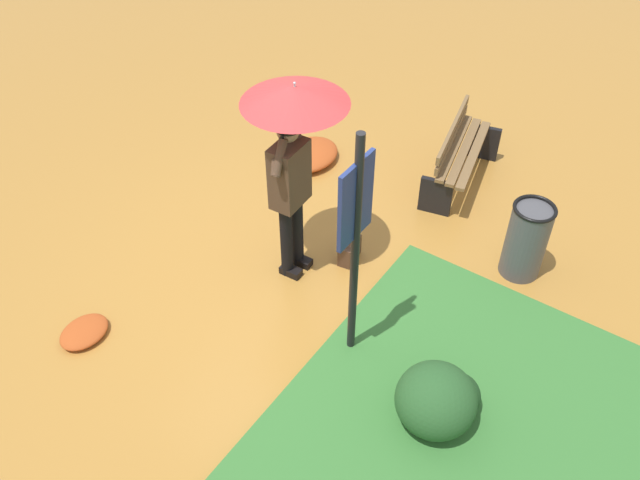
{
  "coord_description": "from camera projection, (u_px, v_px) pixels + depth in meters",
  "views": [
    {
      "loc": [
        -3.78,
        -3.04,
        4.78
      ],
      "look_at": [
        -0.23,
        -0.58,
        0.85
      ],
      "focal_mm": 37.25,
      "sensor_mm": 36.0,
      "label": 1
    }
  ],
  "objects": [
    {
      "name": "trash_bin",
      "position": [
        526.0,
        240.0,
        6.48
      ],
      "size": [
        0.42,
        0.42,
        0.83
      ],
      "color": "#4C4C51",
      "rests_on": "ground_plane"
    },
    {
      "name": "ground_plane",
      "position": [
        286.0,
        267.0,
        6.79
      ],
      "size": [
        18.0,
        18.0,
        0.0
      ],
      "primitive_type": "plane",
      "color": "#B27A33"
    },
    {
      "name": "info_sign_post",
      "position": [
        355.0,
        228.0,
        5.06
      ],
      "size": [
        0.44,
        0.07,
        2.3
      ],
      "color": "black",
      "rests_on": "ground_plane"
    },
    {
      "name": "person_with_umbrella",
      "position": [
        293.0,
        135.0,
        5.8
      ],
      "size": [
        0.96,
        0.96,
        2.04
      ],
      "color": "black",
      "rests_on": "ground_plane"
    },
    {
      "name": "shrub_cluster",
      "position": [
        440.0,
        399.0,
        5.29
      ],
      "size": [
        0.72,
        0.66,
        0.59
      ],
      "color": "#285628",
      "rests_on": "ground_plane"
    },
    {
      "name": "park_bench",
      "position": [
        460.0,
        154.0,
        7.58
      ],
      "size": [
        1.42,
        0.67,
        0.75
      ],
      "color": "black",
      "rests_on": "ground_plane"
    },
    {
      "name": "handbag",
      "position": [
        350.0,
        250.0,
        6.8
      ],
      "size": [
        0.32,
        0.19,
        0.37
      ],
      "color": "#4C3323",
      "rests_on": "ground_plane"
    },
    {
      "name": "leaf_pile_by_bench",
      "position": [
        84.0,
        332.0,
        6.09
      ],
      "size": [
        0.47,
        0.38,
        0.1
      ],
      "color": "#B74C1E",
      "rests_on": "ground_plane"
    },
    {
      "name": "leaf_pile_near_person",
      "position": [
        310.0,
        154.0,
        8.12
      ],
      "size": [
        0.8,
        0.64,
        0.17
      ],
      "color": "#B74C1E",
      "rests_on": "ground_plane"
    }
  ]
}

